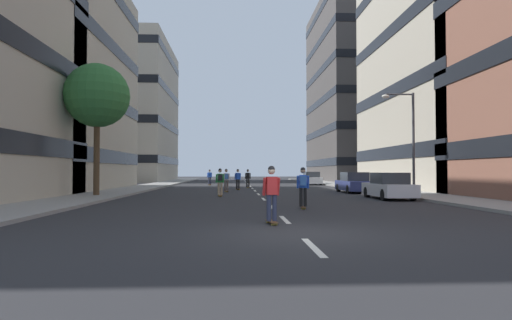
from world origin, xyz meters
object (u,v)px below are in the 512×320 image
parked_car_far (311,179)px  skater_3 (226,179)px  street_tree_near (97,96)px  streetlamp_right (408,132)px  skater_0 (248,178)px  skater_4 (238,178)px  skater_5 (220,180)px  parked_car_mid (354,183)px  skater_1 (272,192)px  parked_car_near (389,187)px  skater_2 (210,176)px  skater_6 (303,185)px

parked_car_far → skater_3: 18.47m
street_tree_near → streetlamp_right: size_ratio=1.25×
skater_0 → skater_3: same height
skater_4 → skater_0: bearing=75.9°
parked_car_far → skater_5: (-9.81, -21.37, 0.32)m
parked_car_mid → skater_3: bearing=171.4°
street_tree_near → skater_5: size_ratio=4.56×
parked_car_mid → skater_1: (-7.77, -17.91, 0.29)m
skater_3 → parked_car_near: bearing=-41.5°
parked_car_near → skater_5: skater_5 is taller
streetlamp_right → skater_2: bearing=123.2°
parked_car_near → street_tree_near: 18.41m
parked_car_mid → skater_2: bearing=124.9°
parked_car_mid → skater_4: size_ratio=2.47×
skater_0 → skater_2: (-4.08, 7.74, 0.00)m
skater_3 → skater_2: bearing=98.1°
parked_car_far → skater_4: size_ratio=2.47×
parked_car_near → parked_car_far: same height
skater_0 → skater_2: bearing=117.8°
parked_car_far → skater_3: bearing=-121.0°
streetlamp_right → skater_2: (-13.91, 21.23, -3.15)m
street_tree_near → skater_3: (7.86, 5.94, -5.23)m
street_tree_near → skater_0: size_ratio=4.56×
skater_0 → skater_5: (-2.19, -13.10, 0.03)m
skater_5 → streetlamp_right: bearing=-1.9°
parked_car_near → skater_0: 17.71m
skater_1 → skater_5: (-2.04, 13.82, 0.03)m
parked_car_mid → streetlamp_right: 6.07m
street_tree_near → skater_3: street_tree_near is taller
skater_5 → skater_0: bearing=80.5°
streetlamp_right → skater_2: streetlamp_right is taller
skater_3 → streetlamp_right: bearing=-26.9°
skater_4 → skater_2: bearing=104.8°
skater_1 → street_tree_near: bearing=125.6°
parked_car_far → skater_5: bearing=-114.7°
skater_2 → streetlamp_right: bearing=-56.8°
parked_car_far → skater_1: bearing=-102.5°
parked_car_near → street_tree_near: (-17.38, 2.49, 5.54)m
skater_4 → skater_1: bearing=-87.9°
skater_1 → skater_3: 19.44m
parked_car_near → skater_2: bearing=116.2°
parked_car_mid → street_tree_near: street_tree_near is taller
parked_car_near → skater_1: 13.41m
skater_5 → skater_6: 9.60m
parked_car_near → skater_0: bearing=115.5°
parked_car_mid → skater_0: 11.79m
parked_car_mid → skater_4: skater_4 is taller
skater_5 → street_tree_near: bearing=-177.0°
street_tree_near → skater_0: 17.46m
streetlamp_right → street_tree_near: bearing=-180.0°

